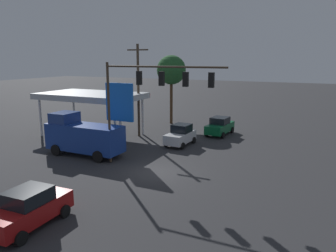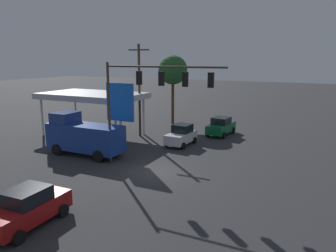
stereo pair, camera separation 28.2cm
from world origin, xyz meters
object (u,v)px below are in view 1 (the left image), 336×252
at_px(delivery_truck, 83,136).
at_px(sedan_waiting, 29,208).
at_px(price_sign, 120,104).
at_px(street_tree, 171,70).
at_px(traffic_signal_assembly, 150,88).
at_px(utility_pole, 138,88).
at_px(hatchback_crossing, 181,135).
at_px(sedan_far, 220,126).

bearing_deg(delivery_truck, sedan_waiting, 117.75).
relative_size(price_sign, street_tree, 0.71).
xyz_separation_m(traffic_signal_assembly, sedan_waiting, (1.21, 10.24, -5.08)).
xyz_separation_m(utility_pole, hatchback_crossing, (-5.45, 1.43, -4.13)).
relative_size(hatchback_crossing, sedan_far, 0.86).
relative_size(sedan_far, sedan_waiting, 1.01).
height_order(price_sign, sedan_far, price_sign).
xyz_separation_m(delivery_truck, street_tree, (-0.87, -15.89, 5.00)).
height_order(utility_pole, delivery_truck, utility_pole).
bearing_deg(price_sign, delivery_truck, 41.48).
height_order(delivery_truck, sedan_waiting, delivery_truck).
distance_m(hatchback_crossing, sedan_far, 6.14).
bearing_deg(sedan_waiting, utility_pole, -167.44).
relative_size(price_sign, sedan_far, 1.35).
bearing_deg(price_sign, hatchback_crossing, -129.15).
bearing_deg(utility_pole, traffic_signal_assembly, 125.42).
distance_m(traffic_signal_assembly, utility_pole, 10.73).
bearing_deg(price_sign, street_tree, -83.65).
bearing_deg(traffic_signal_assembly, sedan_far, -96.12).
height_order(traffic_signal_assembly, utility_pole, utility_pole).
bearing_deg(sedan_far, street_tree, -110.14).
height_order(traffic_signal_assembly, hatchback_crossing, traffic_signal_assembly).
relative_size(traffic_signal_assembly, street_tree, 1.10).
relative_size(utility_pole, sedan_waiting, 2.15).
distance_m(hatchback_crossing, delivery_truck, 9.13).
relative_size(traffic_signal_assembly, hatchback_crossing, 2.43).
bearing_deg(hatchback_crossing, street_tree, -147.05).
height_order(traffic_signal_assembly, street_tree, street_tree).
relative_size(hatchback_crossing, delivery_truck, 0.57).
relative_size(utility_pole, sedan_far, 2.12).
bearing_deg(hatchback_crossing, traffic_signal_assembly, 8.89).
xyz_separation_m(sedan_waiting, street_tree, (4.81, -26.70, 5.74)).
bearing_deg(price_sign, utility_pole, -74.24).
bearing_deg(sedan_waiting, delivery_truck, -154.46).
bearing_deg(utility_pole, sedan_waiting, 104.72).
xyz_separation_m(utility_pole, street_tree, (-0.17, -7.75, 1.61)).
distance_m(traffic_signal_assembly, price_sign, 5.52).
relative_size(price_sign, hatchback_crossing, 1.57).
height_order(sedan_far, street_tree, street_tree).
bearing_deg(sedan_waiting, price_sign, -167.93).
bearing_deg(price_sign, sedan_far, -119.62).
bearing_deg(street_tree, delivery_truck, 86.88).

